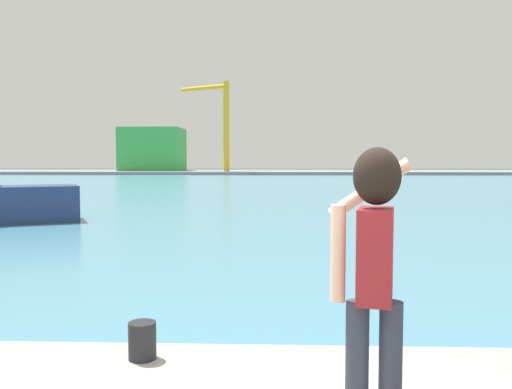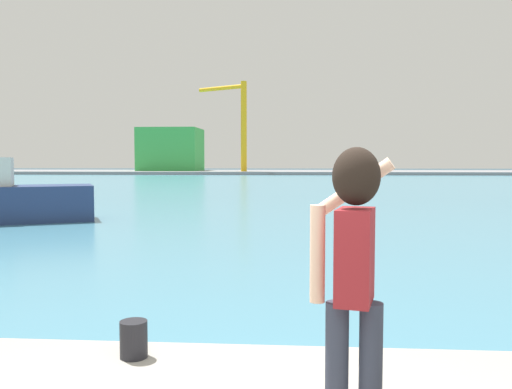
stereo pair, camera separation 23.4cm
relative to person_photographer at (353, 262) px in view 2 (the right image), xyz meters
The scene contains 8 objects.
ground_plane 49.58m from the person_photographer, 90.77° to the left, with size 220.00×220.00×0.00m, color #334751.
harbor_water 51.58m from the person_photographer, 90.74° to the left, with size 140.00×100.00×0.02m, color teal.
far_shore_dock 91.56m from the person_photographer, 90.41° to the left, with size 140.00×20.00×0.51m, color gray.
person_photographer is the anchor object (origin of this frame).
harbor_bollard 2.25m from the person_photographer, 145.54° to the left, with size 0.23×0.23×0.31m, color black.
boat_moored 18.78m from the person_photographer, 125.85° to the left, with size 6.41×4.49×2.35m.
warehouse_left 95.76m from the person_photographer, 103.99° to the left, with size 10.66×9.88×7.69m, color green.
port_crane 87.05m from the person_photographer, 96.60° to the left, with size 8.86×5.49×15.01m.
Camera 2 is at (0.32, -2.68, 2.24)m, focal length 37.19 mm.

